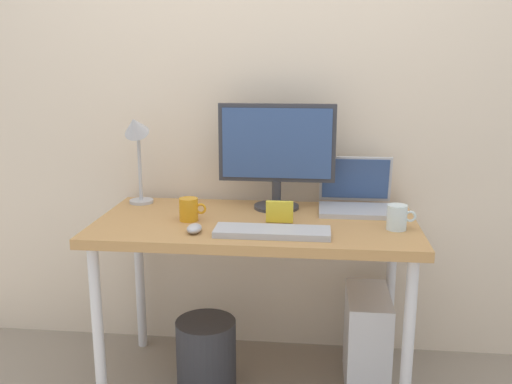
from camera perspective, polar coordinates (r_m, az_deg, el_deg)
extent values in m
plane|color=gray|center=(2.67, 0.00, -18.46)|extent=(6.00, 6.00, 0.00)
cube|color=beige|center=(2.66, 0.92, 11.06)|extent=(4.40, 0.04, 2.60)
cube|color=#B7844C|center=(2.37, 0.00, -3.30)|extent=(1.32, 0.66, 0.04)
cylinder|color=silver|center=(2.40, -15.54, -13.21)|extent=(0.04, 0.04, 0.71)
cylinder|color=silver|center=(2.27, 14.95, -14.72)|extent=(0.04, 0.04, 0.71)
cylinder|color=silver|center=(2.86, -11.55, -8.50)|extent=(0.04, 0.04, 0.71)
cylinder|color=silver|center=(2.76, 13.28, -9.45)|extent=(0.04, 0.04, 0.71)
cylinder|color=#333338|center=(2.55, 2.05, -1.47)|extent=(0.20, 0.20, 0.01)
cylinder|color=#333338|center=(2.53, 2.06, -0.12)|extent=(0.04, 0.04, 0.11)
cube|color=#333338|center=(2.49, 2.10, 4.93)|extent=(0.51, 0.03, 0.34)
cube|color=#334C7F|center=(2.47, 2.08, 4.88)|extent=(0.47, 0.01, 0.30)
cube|color=#B2B2B7|center=(2.51, 9.98, -1.84)|extent=(0.32, 0.22, 0.02)
cube|color=#B2B2B7|center=(2.60, 9.91, 1.31)|extent=(0.32, 0.05, 0.21)
cube|color=#334C7F|center=(2.60, 9.92, 1.30)|extent=(0.30, 0.04, 0.18)
cylinder|color=#B2B2B7|center=(2.69, -11.39, -0.91)|extent=(0.11, 0.11, 0.01)
cylinder|color=#B2B2B7|center=(2.66, -11.55, 2.55)|extent=(0.02, 0.02, 0.32)
cone|color=#B2B2B7|center=(2.59, -12.01, 6.49)|extent=(0.11, 0.14, 0.13)
cube|color=#B2B2B7|center=(2.17, 1.64, -4.00)|extent=(0.44, 0.14, 0.02)
ellipsoid|color=#B2B2B7|center=(2.20, -6.19, -3.64)|extent=(0.06, 0.09, 0.03)
cylinder|color=orange|center=(2.36, -6.75, -1.74)|extent=(0.08, 0.08, 0.09)
torus|color=orange|center=(2.35, -5.54, -1.67)|extent=(0.05, 0.01, 0.05)
cylinder|color=silver|center=(2.29, 13.91, -2.47)|extent=(0.08, 0.08, 0.10)
torus|color=silver|center=(2.30, 15.18, -2.37)|extent=(0.05, 0.01, 0.05)
cube|color=yellow|center=(2.31, 2.37, -1.99)|extent=(0.11, 0.02, 0.09)
cube|color=silver|center=(2.60, 11.00, -14.28)|extent=(0.18, 0.36, 0.42)
cylinder|color=#333338|center=(2.59, -5.00, -15.75)|extent=(0.26, 0.26, 0.30)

